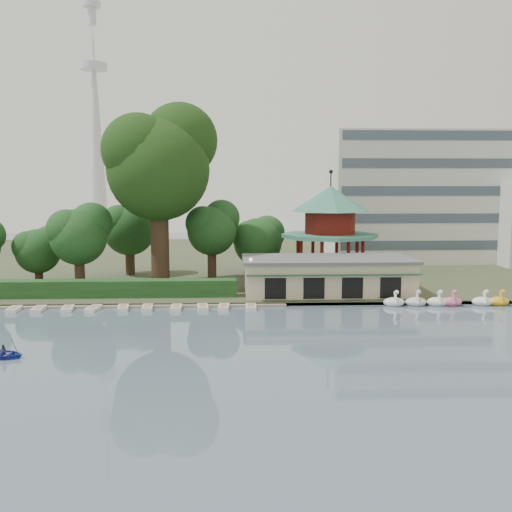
{
  "coord_description": "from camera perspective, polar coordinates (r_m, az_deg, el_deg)",
  "views": [
    {
      "loc": [
        -0.42,
        -39.67,
        12.08
      ],
      "look_at": [
        2.0,
        18.0,
        5.0
      ],
      "focal_mm": 40.0,
      "sensor_mm": 36.0,
      "label": 1
    }
  ],
  "objects": [
    {
      "name": "office_building",
      "position": [
        94.68,
        18.13,
        5.23
      ],
      "size": [
        38.0,
        18.0,
        20.0
      ],
      "color": "silver",
      "rests_on": "shore"
    },
    {
      "name": "swan_boats",
      "position": [
        62.71,
        21.42,
        -4.23
      ],
      "size": [
        20.47,
        2.14,
        1.92
      ],
      "color": "white",
      "rests_on": "ground"
    },
    {
      "name": "hedge",
      "position": [
        62.85,
        -15.8,
        -3.15
      ],
      "size": [
        30.0,
        2.0,
        1.8
      ],
      "primitive_type": "cube",
      "color": "#204B1F",
      "rests_on": "shore"
    },
    {
      "name": "big_tree",
      "position": [
        68.46,
        -9.6,
        9.44
      ],
      "size": [
        13.18,
        12.28,
        21.61
      ],
      "color": "#3A281C",
      "rests_on": "shore"
    },
    {
      "name": "dock",
      "position": [
        59.26,
        -13.67,
        -4.85
      ],
      "size": [
        34.0,
        1.6,
        0.24
      ],
      "primitive_type": "cube",
      "color": "gray",
      "rests_on": "ground"
    },
    {
      "name": "pavilion",
      "position": [
        72.89,
        7.42,
        3.32
      ],
      "size": [
        12.4,
        12.4,
        13.5
      ],
      "color": "beige",
      "rests_on": "shore"
    },
    {
      "name": "small_trees",
      "position": [
        72.76,
        -11.88,
        2.14
      ],
      "size": [
        39.55,
        16.77,
        10.04
      ],
      "color": "#3A281C",
      "rests_on": "shore"
    },
    {
      "name": "rowboat_with_passengers",
      "position": [
        44.75,
        -24.2,
        -8.64
      ],
      "size": [
        5.3,
        4.24,
        2.01
      ],
      "color": "#2A3CA7",
      "rests_on": "ground"
    },
    {
      "name": "moored_rowboats",
      "position": [
        58.03,
        -14.57,
        -5.07
      ],
      "size": [
        29.3,
        2.68,
        0.36
      ],
      "color": "white",
      "rests_on": "ground"
    },
    {
      "name": "shore",
      "position": [
        92.44,
        -2.12,
        -0.4
      ],
      "size": [
        220.0,
        70.0,
        0.4
      ],
      "primitive_type": "cube",
      "color": "#424930",
      "rests_on": "ground"
    },
    {
      "name": "embankment",
      "position": [
        58.21,
        -1.95,
        -4.84
      ],
      "size": [
        220.0,
        0.6,
        0.3
      ],
      "primitive_type": "cube",
      "color": "gray",
      "rests_on": "ground"
    },
    {
      "name": "ground_plane",
      "position": [
        41.47,
        -1.74,
        -9.94
      ],
      "size": [
        220.0,
        220.0,
        0.0
      ],
      "primitive_type": "plane",
      "color": "slate",
      "rests_on": "ground"
    },
    {
      "name": "lamp_post",
      "position": [
        59.35,
        -0.52,
        -1.48
      ],
      "size": [
        0.36,
        0.36,
        4.28
      ],
      "color": "black",
      "rests_on": "shore"
    },
    {
      "name": "boathouse",
      "position": [
        63.27,
        7.11,
        -1.89
      ],
      "size": [
        18.6,
        9.39,
        3.9
      ],
      "color": "beige",
      "rests_on": "shore"
    },
    {
      "name": "broadcast_tower",
      "position": [
        185.72,
        -15.77,
        13.51
      ],
      "size": [
        8.0,
        8.0,
        96.0
      ],
      "color": "silver",
      "rests_on": "ground"
    }
  ]
}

